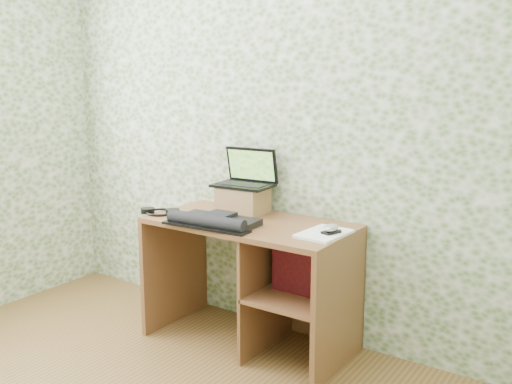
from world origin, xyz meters
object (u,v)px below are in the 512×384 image
Objects in this scene: notepad at (324,234)px; laptop at (246,177)px; desk at (263,267)px; keyboard at (214,221)px; riser at (243,200)px.

laptop is at bearing 166.09° from notepad.
notepad is (0.41, -0.05, 0.28)m from desk.
laptop is 0.70m from notepad.
desk is at bearing 44.77° from keyboard.
laptop is (-0.23, 0.15, 0.49)m from desk.
keyboard is 1.81× the size of notepad.
laptop is at bearing 90.00° from riser.
notepad reaches higher than desk.
desk is 0.50m from notepad.
desk is at bearing -37.98° from laptop.
desk is 0.56m from laptop.
keyboard reaches higher than desk.
notepad is at bearing 11.90° from keyboard.
riser reaches higher than desk.
keyboard is (0.03, -0.37, -0.19)m from laptop.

